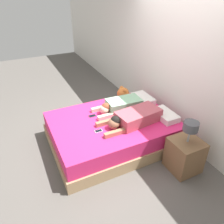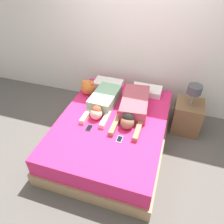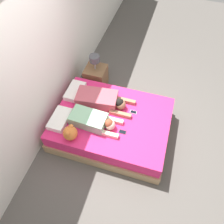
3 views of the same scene
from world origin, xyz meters
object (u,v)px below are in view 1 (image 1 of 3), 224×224
at_px(plush_toy, 123,93).
at_px(nightstand, 185,154).
at_px(cell_phone_left, 92,116).
at_px(bed, 112,131).
at_px(person_right, 134,118).
at_px(person_left, 120,105).
at_px(pillow_head_right, 165,115).
at_px(cell_phone_right, 99,131).
at_px(pillow_head_left, 143,98).

relative_size(plush_toy, nightstand, 0.29).
height_order(cell_phone_left, plush_toy, plush_toy).
distance_m(bed, nightstand, 1.29).
height_order(person_right, nightstand, nightstand).
bearing_deg(cell_phone_left, nightstand, 36.05).
bearing_deg(bed, person_right, 47.88).
relative_size(person_left, nightstand, 1.05).
bearing_deg(plush_toy, person_left, -36.70).
xyz_separation_m(pillow_head_right, nightstand, (0.73, -0.16, -0.24)).
xyz_separation_m(person_left, cell_phone_right, (0.45, -0.61, -0.09)).
relative_size(cell_phone_left, cell_phone_right, 1.00).
height_order(pillow_head_left, nightstand, nightstand).
bearing_deg(pillow_head_right, person_left, -134.35).
bearing_deg(person_right, pillow_head_right, 80.72).
relative_size(pillow_head_left, cell_phone_right, 4.02).
xyz_separation_m(pillow_head_left, person_left, (0.11, -0.59, 0.04)).
xyz_separation_m(pillow_head_left, cell_phone_left, (0.09, -1.12, -0.05)).
distance_m(person_left, nightstand, 1.41).
bearing_deg(person_right, plush_toy, 162.85).
bearing_deg(cell_phone_left, plush_toy, 113.18).
bearing_deg(plush_toy, bed, -42.08).
height_order(bed, pillow_head_left, pillow_head_left).
bearing_deg(cell_phone_right, person_right, 86.90).
relative_size(bed, pillow_head_right, 4.29).
xyz_separation_m(pillow_head_left, nightstand, (1.42, -0.16, -0.24)).
relative_size(person_right, cell_phone_left, 8.88).
relative_size(bed, plush_toy, 8.34).
distance_m(person_left, plush_toy, 0.46).
height_order(bed, cell_phone_left, cell_phone_left).
bearing_deg(cell_phone_right, bed, 122.26).
xyz_separation_m(cell_phone_right, plush_toy, (-0.81, 0.88, 0.12)).
distance_m(pillow_head_left, person_left, 0.60).
relative_size(bed, person_left, 2.35).
bearing_deg(person_right, bed, -132.12).
bearing_deg(pillow_head_right, cell_phone_right, -96.10).
bearing_deg(cell_phone_right, plush_toy, 132.68).
xyz_separation_m(person_left, person_right, (0.48, 0.01, 0.01)).
distance_m(pillow_head_left, cell_phone_left, 1.13).
bearing_deg(pillow_head_right, plush_toy, -161.27).
bearing_deg(person_left, pillow_head_left, 100.85).
bearing_deg(person_right, person_left, -178.80).
relative_size(bed, cell_phone_left, 17.22).
xyz_separation_m(cell_phone_left, cell_phone_right, (0.47, -0.08, 0.00)).
relative_size(cell_phone_right, nightstand, 0.14).
xyz_separation_m(pillow_head_right, plush_toy, (-0.94, -0.32, 0.08)).
bearing_deg(plush_toy, cell_phone_right, -47.32).
distance_m(cell_phone_left, cell_phone_right, 0.48).
distance_m(pillow_head_left, cell_phone_right, 1.33).
bearing_deg(person_right, pillow_head_left, 135.74).
distance_m(pillow_head_right, nightstand, 0.78).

